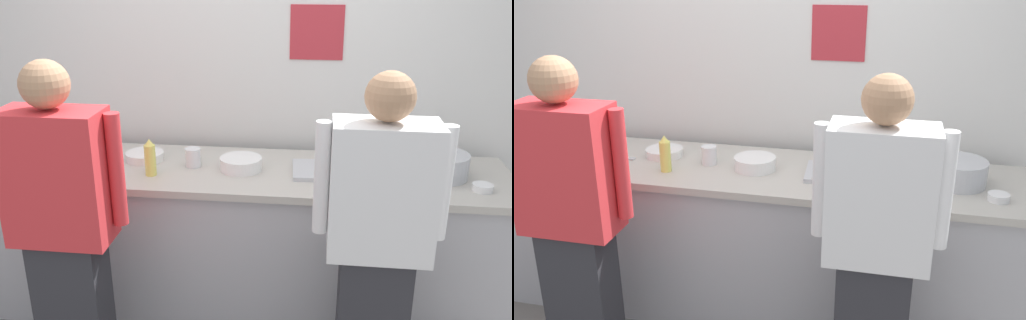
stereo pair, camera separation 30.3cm
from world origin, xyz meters
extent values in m
cube|color=silver|center=(0.00, 0.88, 1.33)|extent=(4.90, 0.10, 2.67)
cube|color=#B72D38|center=(0.45, 0.83, 1.61)|extent=(0.32, 0.01, 0.32)
cube|color=#B2B2B7|center=(0.00, 0.39, 0.43)|extent=(3.06, 0.68, 0.86)
cube|color=#B7B2A8|center=(0.00, 0.39, 0.88)|extent=(3.12, 0.73, 0.04)
cube|color=#2D2D33|center=(-0.67, -0.32, 0.39)|extent=(0.33, 0.20, 0.78)
cube|color=red|center=(-0.67, -0.32, 1.09)|extent=(0.46, 0.24, 0.62)
cylinder|color=red|center=(-0.93, -0.28, 1.13)|extent=(0.07, 0.07, 0.53)
cylinder|color=red|center=(-0.41, -0.28, 1.13)|extent=(0.07, 0.07, 0.53)
sphere|color=tan|center=(-0.67, -0.32, 1.52)|extent=(0.21, 0.21, 0.21)
cube|color=white|center=(0.77, -0.26, 1.08)|extent=(0.45, 0.24, 0.61)
cylinder|color=white|center=(0.51, -0.22, 1.11)|extent=(0.07, 0.07, 0.52)
cylinder|color=white|center=(1.03, -0.22, 1.11)|extent=(0.07, 0.07, 0.52)
sphere|color=tan|center=(0.77, -0.26, 1.49)|extent=(0.21, 0.21, 0.21)
cylinder|color=white|center=(-0.53, 0.46, 0.90)|extent=(0.22, 0.22, 0.01)
cylinder|color=white|center=(-0.53, 0.46, 0.92)|extent=(0.22, 0.22, 0.01)
cylinder|color=white|center=(-0.53, 0.46, 0.93)|extent=(0.22, 0.22, 0.01)
cylinder|color=white|center=(-0.53, 0.46, 0.94)|extent=(0.22, 0.22, 0.01)
cylinder|color=white|center=(0.06, 0.37, 0.90)|extent=(0.24, 0.24, 0.01)
cylinder|color=white|center=(0.06, 0.37, 0.92)|extent=(0.24, 0.24, 0.01)
cylinder|color=white|center=(0.06, 0.37, 0.93)|extent=(0.24, 0.24, 0.01)
cylinder|color=white|center=(0.06, 0.37, 0.94)|extent=(0.24, 0.24, 0.01)
cylinder|color=white|center=(0.06, 0.37, 0.95)|extent=(0.24, 0.24, 0.01)
cylinder|color=white|center=(0.06, 0.37, 0.96)|extent=(0.24, 0.24, 0.01)
cylinder|color=#B7BABF|center=(1.14, 0.40, 0.96)|extent=(0.31, 0.31, 0.13)
cube|color=#B7BABF|center=(0.57, 0.39, 0.91)|extent=(0.46, 0.33, 0.02)
cylinder|color=#E5E066|center=(-0.42, 0.23, 0.98)|extent=(0.06, 0.06, 0.17)
cone|color=#E5E066|center=(-0.42, 0.23, 1.09)|extent=(0.05, 0.05, 0.04)
cylinder|color=white|center=(-0.94, 0.54, 0.92)|extent=(0.09, 0.09, 0.04)
cylinder|color=orange|center=(-0.94, 0.54, 0.93)|extent=(0.07, 0.07, 0.01)
cylinder|color=white|center=(-1.12, 0.60, 0.92)|extent=(0.09, 0.09, 0.04)
cylinder|color=#5B932D|center=(-1.12, 0.60, 0.93)|extent=(0.07, 0.07, 0.01)
cylinder|color=white|center=(-1.16, 0.39, 0.92)|extent=(0.10, 0.10, 0.04)
cylinder|color=#5B932D|center=(-1.16, 0.39, 0.93)|extent=(0.08, 0.08, 0.01)
cylinder|color=white|center=(1.33, 0.22, 0.92)|extent=(0.10, 0.10, 0.04)
cylinder|color=red|center=(1.33, 0.22, 0.93)|extent=(0.09, 0.09, 0.01)
cylinder|color=white|center=(-0.22, 0.39, 0.95)|extent=(0.09, 0.09, 0.11)
cube|color=#B7BABF|center=(-0.78, 0.36, 0.90)|extent=(0.19, 0.03, 0.01)
cube|color=black|center=(-0.91, 0.36, 0.91)|extent=(0.09, 0.03, 0.02)
camera|label=1|loc=(0.48, -2.45, 2.00)|focal=37.95mm
camera|label=2|loc=(0.78, -2.39, 2.00)|focal=37.95mm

